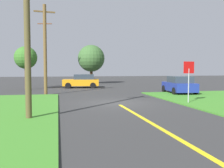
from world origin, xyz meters
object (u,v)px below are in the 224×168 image
(car_approaching_junction, at_px, (82,81))
(oak_tree_left, at_px, (91,58))
(stop_sign, at_px, (189,74))
(car_on_crossroad, at_px, (179,85))
(utility_pole_mid, at_px, (45,49))
(pine_tree_center, at_px, (26,58))
(utility_pole_near, at_px, (27,20))
(utility_pole_far, at_px, (45,52))

(car_approaching_junction, relative_size, oak_tree_left, 0.75)
(stop_sign, xyz_separation_m, car_on_crossroad, (2.56, 6.26, -1.15))
(utility_pole_mid, bearing_deg, car_approaching_junction, 63.40)
(stop_sign, bearing_deg, utility_pole_mid, -44.07)
(car_approaching_junction, bearing_deg, car_on_crossroad, 139.03)
(utility_pole_mid, bearing_deg, pine_tree_center, 110.85)
(utility_pole_near, xyz_separation_m, utility_pole_far, (-0.29, 21.75, 0.07))
(utility_pole_far, bearing_deg, utility_pole_near, -89.25)
(stop_sign, height_order, utility_pole_mid, utility_pole_mid)
(stop_sign, bearing_deg, car_approaching_junction, -74.99)
(stop_sign, relative_size, car_on_crossroad, 0.64)
(utility_pole_near, xyz_separation_m, pine_tree_center, (-2.13, 17.07, -0.94))
(car_approaching_junction, distance_m, utility_pole_far, 6.54)
(oak_tree_left, height_order, pine_tree_center, oak_tree_left)
(utility_pole_far, distance_m, oak_tree_left, 8.16)
(utility_pole_near, relative_size, oak_tree_left, 1.44)
(car_on_crossroad, bearing_deg, pine_tree_center, 67.74)
(utility_pole_near, xyz_separation_m, oak_tree_left, (6.30, 26.52, -0.53))
(utility_pole_mid, bearing_deg, oak_tree_left, 68.81)
(pine_tree_center, bearing_deg, utility_pole_mid, -69.15)
(car_on_crossroad, bearing_deg, car_approaching_junction, 47.45)
(car_approaching_junction, relative_size, utility_pole_far, 0.51)
(stop_sign, height_order, pine_tree_center, pine_tree_center)
(pine_tree_center, bearing_deg, stop_sign, -49.66)
(stop_sign, distance_m, car_approaching_junction, 16.37)
(stop_sign, height_order, car_approaching_junction, stop_sign)
(car_on_crossroad, height_order, oak_tree_left, oak_tree_left)
(utility_pole_near, bearing_deg, utility_pole_mid, 88.77)
(stop_sign, distance_m, car_on_crossroad, 6.86)
(car_approaching_junction, height_order, car_on_crossroad, same)
(utility_pole_mid, bearing_deg, stop_sign, -39.16)
(car_approaching_junction, bearing_deg, utility_pole_mid, 70.68)
(stop_sign, bearing_deg, pine_tree_center, -54.56)
(stop_sign, height_order, oak_tree_left, oak_tree_left)
(utility_pole_far, bearing_deg, stop_sign, -61.83)
(car_approaching_junction, distance_m, oak_tree_left, 8.82)
(utility_pole_near, height_order, utility_pole_far, utility_pole_far)
(oak_tree_left, bearing_deg, utility_pole_far, -144.04)
(stop_sign, xyz_separation_m, car_approaching_junction, (-5.56, 15.35, -1.14))
(car_on_crossroad, distance_m, oak_tree_left, 18.31)
(car_approaching_junction, relative_size, pine_tree_center, 0.95)
(stop_sign, xyz_separation_m, utility_pole_near, (-9.64, -3.21, 2.46))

